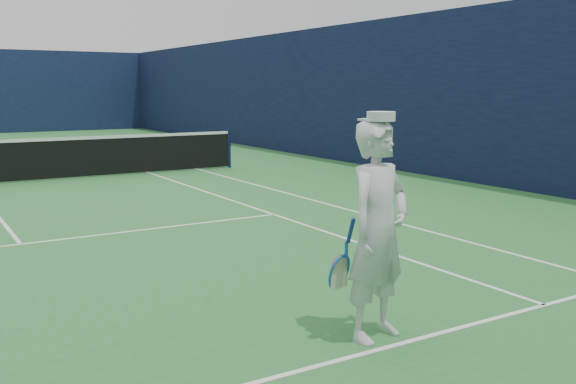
{
  "coord_description": "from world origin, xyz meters",
  "views": [
    {
      "loc": [
        -1.34,
        -15.85,
        2.18
      ],
      "look_at": [
        2.13,
        -10.14,
        1.09
      ],
      "focal_mm": 40.0,
      "sensor_mm": 36.0,
      "label": 1
    }
  ],
  "objects": [
    {
      "name": "tennis_player",
      "position": [
        2.13,
        -11.64,
        0.97
      ],
      "size": [
        0.87,
        0.62,
        1.98
      ],
      "rotation": [
        0.0,
        0.0,
        0.26
      ],
      "color": "silver",
      "rests_on": "ground"
    }
  ]
}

